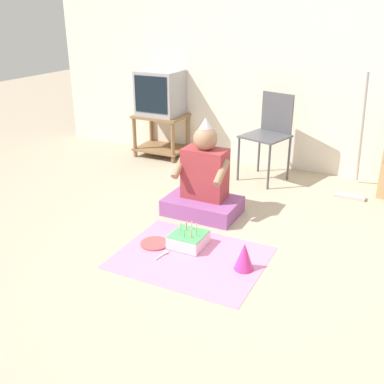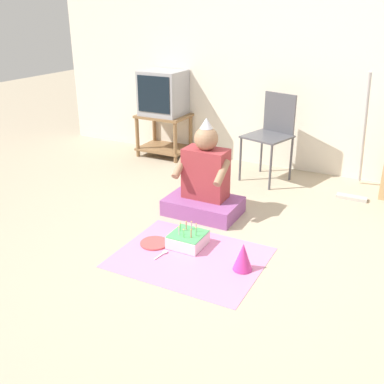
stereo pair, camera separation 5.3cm
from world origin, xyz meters
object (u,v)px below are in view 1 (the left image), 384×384
object	(u,v)px
birthday_cake	(188,239)
party_hat_blue	(244,256)
person_seated	(204,184)
folding_chair	(270,130)
dust_mop	(356,160)
paper_plate	(155,243)
tv	(160,93)

from	to	relation	value
birthday_cake	party_hat_blue	distance (m)	0.51
person_seated	party_hat_blue	size ratio (longest dim) A/B	4.28
folding_chair	person_seated	world-z (taller)	folding_chair
dust_mop	paper_plate	world-z (taller)	dust_mop
dust_mop	party_hat_blue	size ratio (longest dim) A/B	5.97
birthday_cake	folding_chair	bearing A→B (deg)	87.06
tv	birthday_cake	size ratio (longest dim) A/B	2.00
birthday_cake	party_hat_blue	size ratio (longest dim) A/B	1.28
dust_mop	person_seated	xyz separation A→B (m)	(-1.11, -1.03, -0.08)
tv	birthday_cake	world-z (taller)	tv
birthday_cake	tv	bearing A→B (deg)	125.03
birthday_cake	paper_plate	world-z (taller)	birthday_cake
dust_mop	person_seated	size ratio (longest dim) A/B	1.40
birthday_cake	paper_plate	distance (m)	0.26
paper_plate	birthday_cake	bearing A→B (deg)	22.08
tv	party_hat_blue	size ratio (longest dim) A/B	2.56
party_hat_blue	folding_chair	bearing A→B (deg)	102.72
party_hat_blue	paper_plate	xyz separation A→B (m)	(-0.73, 0.02, -0.09)
folding_chair	party_hat_blue	world-z (taller)	folding_chair
tv	folding_chair	bearing A→B (deg)	-7.29
person_seated	party_hat_blue	xyz separation A→B (m)	(0.64, -0.71, -0.16)
dust_mop	birthday_cake	world-z (taller)	dust_mop
birthday_cake	person_seated	bearing A→B (deg)	104.20
dust_mop	party_hat_blue	xyz separation A→B (m)	(-0.47, -1.75, -0.24)
folding_chair	birthday_cake	distance (m)	1.74
dust_mop	folding_chair	bearing A→B (deg)	176.95
tv	dust_mop	xyz separation A→B (m)	(2.25, -0.22, -0.41)
dust_mop	paper_plate	size ratio (longest dim) A/B	5.45
tv	dust_mop	bearing A→B (deg)	-5.66
paper_plate	folding_chair	bearing A→B (deg)	79.58
folding_chair	dust_mop	size ratio (longest dim) A/B	0.75
party_hat_blue	paper_plate	size ratio (longest dim) A/B	0.91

